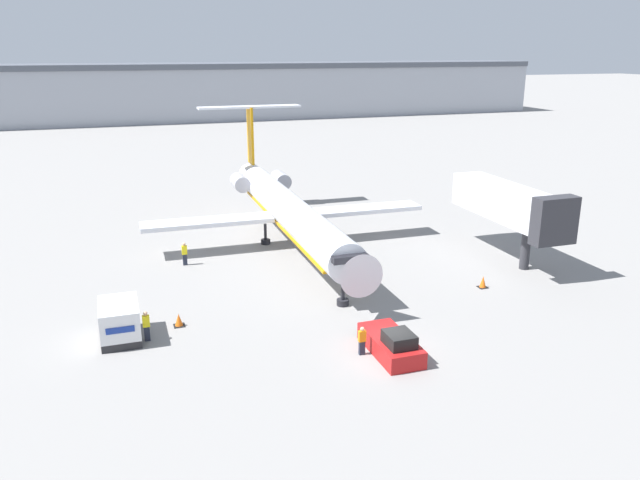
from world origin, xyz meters
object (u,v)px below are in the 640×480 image
airplane_main (288,208)px  worker_on_apron (146,325)px  luggage_cart (120,321)px  pushback_tug (391,344)px  traffic_cone_left (179,320)px  jet_bridge (510,204)px  traffic_cone_right (483,282)px  worker_near_tug (362,340)px  worker_by_wing (185,253)px

airplane_main → worker_on_apron: 19.50m
luggage_cart → worker_on_apron: size_ratio=1.92×
pushback_tug → traffic_cone_left: bearing=145.2°
luggage_cart → jet_bridge: size_ratio=0.28×
traffic_cone_right → jet_bridge: size_ratio=0.07×
airplane_main → luggage_cart: (-13.99, -13.95, -2.13)m
worker_near_tug → traffic_cone_right: worker_near_tug is taller
jet_bridge → worker_near_tug: bearing=-146.5°
luggage_cart → worker_near_tug: size_ratio=2.12×
worker_by_wing → luggage_cart: bearing=-113.6°
worker_by_wing → jet_bridge: 25.34m
traffic_cone_right → traffic_cone_left: bearing=178.8°
airplane_main → luggage_cart: 19.87m
worker_near_tug → traffic_cone_right: (11.77, 6.47, -0.45)m
traffic_cone_right → worker_by_wing: bearing=149.1°
traffic_cone_left → traffic_cone_right: bearing=-1.2°
worker_on_apron → worker_by_wing: bearing=73.6°
luggage_cart → jet_bridge: bearing=9.5°
pushback_tug → worker_on_apron: bearing=154.6°
worker_by_wing → traffic_cone_left: size_ratio=2.31×
pushback_tug → luggage_cart: bearing=154.3°
airplane_main → worker_on_apron: bearing=-130.5°
jet_bridge → worker_on_apron: bearing=-168.5°
pushback_tug → worker_by_wing: (-8.85, 18.35, 0.35)m
airplane_main → jet_bridge: bearing=-30.6°
worker_by_wing → traffic_cone_right: worker_by_wing is taller
luggage_cart → worker_by_wing: size_ratio=1.91×
worker_near_tug → worker_on_apron: worker_on_apron is taller
worker_by_wing → jet_bridge: jet_bridge is taller
airplane_main → traffic_cone_right: bearing=-53.5°
airplane_main → traffic_cone_right: 17.31m
jet_bridge → traffic_cone_right: bearing=-137.3°
luggage_cart → traffic_cone_left: luggage_cart is taller
worker_on_apron → jet_bridge: size_ratio=0.15×
worker_near_tug → jet_bridge: jet_bridge is taller
worker_on_apron → traffic_cone_left: bearing=36.1°
worker_on_apron → traffic_cone_right: (22.74, 0.99, -0.56)m
airplane_main → traffic_cone_right: (10.16, -13.74, -2.80)m
airplane_main → traffic_cone_left: bearing=-128.7°
pushback_tug → worker_on_apron: (-12.51, 5.93, 0.35)m
worker_near_tug → pushback_tug: bearing=-16.2°
airplane_main → jet_bridge: 17.78m
worker_by_wing → traffic_cone_left: (-1.73, -11.00, -0.58)m
pushback_tug → worker_near_tug: (-1.54, 0.45, 0.24)m
worker_near_tug → worker_on_apron: (-10.96, 5.48, 0.10)m
airplane_main → jet_bridge: (15.26, -9.03, 1.25)m
luggage_cart → worker_on_apron: luggage_cart is taller
traffic_cone_right → worker_near_tug: bearing=-151.2°
airplane_main → traffic_cone_right: size_ratio=39.20×
pushback_tug → worker_near_tug: size_ratio=2.86×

